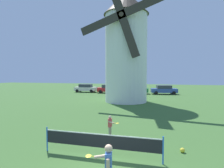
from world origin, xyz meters
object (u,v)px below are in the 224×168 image
object	(u,v)px
parked_car_blue	(164,90)
player_far	(110,125)
parked_car_cream	(86,88)
parked_car_green	(136,89)
windmill	(126,46)
player_near	(108,167)
parked_car_red	(108,89)
stray_ball	(182,150)
tennis_net	(100,141)

from	to	relation	value
parked_car_blue	player_far	bearing A→B (deg)	-98.75
parked_car_cream	parked_car_green	bearing A→B (deg)	-2.99
parked_car_blue	windmill	bearing A→B (deg)	-116.13
player_near	parked_car_red	xyz separation A→B (m)	(-7.76, 28.01, -0.05)
stray_ball	player_near	bearing A→B (deg)	-123.97
parked_car_cream	player_near	bearing A→B (deg)	-66.36
parked_car_red	parked_car_green	size ratio (longest dim) A/B	0.91
player_far	parked_car_green	bearing A→B (deg)	93.30
player_near	player_far	size ratio (longest dim) A/B	1.30
tennis_net	player_far	bearing A→B (deg)	95.49
windmill	parked_car_cream	distance (m)	15.59
windmill	player_near	size ratio (longest dim) A/B	9.84
parked_car_green	stray_ball	bearing A→B (deg)	-78.37
parked_car_cream	parked_car_blue	xyz separation A→B (m)	(14.84, -0.09, 0.00)
player_far	parked_car_red	world-z (taller)	parked_car_red
player_near	player_far	distance (m)	5.10
player_near	parked_car_green	size ratio (longest dim) A/B	0.33
player_near	parked_car_green	xyz separation A→B (m)	(-2.55, 27.95, -0.05)
parked_car_blue	stray_ball	bearing A→B (deg)	-89.83
tennis_net	player_near	xyz separation A→B (m)	(0.98, -2.32, 0.17)
windmill	stray_ball	xyz separation A→B (m)	(5.10, -14.49, -7.02)
parked_car_cream	parked_car_green	xyz separation A→B (m)	(9.91, -0.52, 0.00)
windmill	parked_car_green	world-z (taller)	windmill
player_far	player_near	bearing A→B (deg)	-76.05
tennis_net	parked_car_green	world-z (taller)	parked_car_green
player_near	parked_car_blue	world-z (taller)	parked_car_blue
tennis_net	windmill	bearing A→B (deg)	96.04
parked_car_cream	parked_car_green	distance (m)	9.92
parked_car_cream	parked_car_green	world-z (taller)	same
parked_car_cream	parked_car_red	distance (m)	4.73
windmill	tennis_net	distance (m)	17.15
stray_ball	parked_car_green	bearing A→B (deg)	101.63
windmill	parked_car_green	xyz separation A→B (m)	(0.10, 9.82, -6.31)
player_near	player_far	world-z (taller)	player_near
stray_ball	parked_car_green	world-z (taller)	parked_car_green
windmill	stray_ball	size ratio (longest dim) A/B	70.90
stray_ball	parked_car_blue	size ratio (longest dim) A/B	0.04
tennis_net	player_far	size ratio (longest dim) A/B	4.43
parked_car_cream	windmill	bearing A→B (deg)	-46.49
parked_car_green	parked_car_blue	world-z (taller)	same
player_near	windmill	bearing A→B (deg)	98.31
parked_car_blue	parked_car_red	bearing A→B (deg)	-177.93
player_far	parked_car_green	distance (m)	23.05
player_far	parked_car_blue	size ratio (longest dim) A/B	0.25
stray_ball	parked_car_red	world-z (taller)	parked_car_red
player_near	stray_ball	xyz separation A→B (m)	(2.45, 3.64, -0.75)
stray_ball	parked_car_cream	bearing A→B (deg)	121.00
tennis_net	parked_car_blue	size ratio (longest dim) A/B	1.10
player_near	tennis_net	bearing A→B (deg)	112.80
parked_car_blue	parked_car_cream	bearing A→B (deg)	179.67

